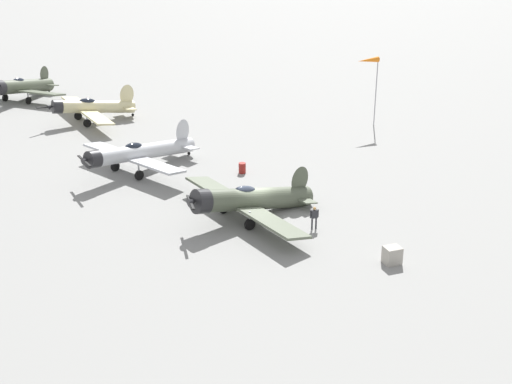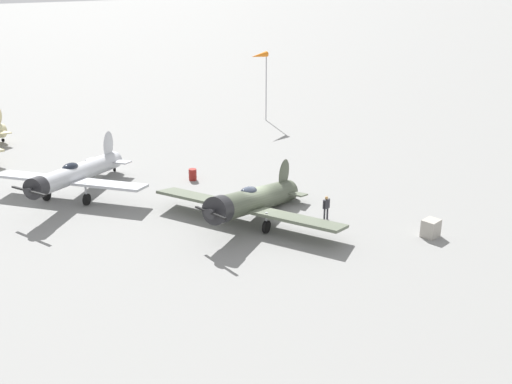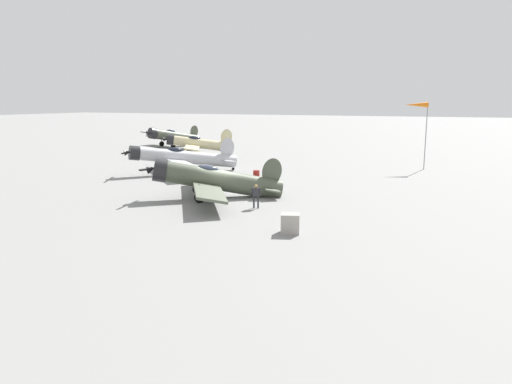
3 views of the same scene
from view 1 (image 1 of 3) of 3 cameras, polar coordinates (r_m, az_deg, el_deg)
ground_plane at (r=47.79m, az=-0.00°, el=-2.00°), size 400.00×400.00×0.00m
airplane_foreground at (r=46.99m, az=-0.52°, el=-0.64°), size 11.78×9.69×3.38m
airplane_mid_apron at (r=56.43m, az=-9.78°, el=3.27°), size 10.35×9.92×3.45m
airplane_far_line at (r=71.46m, az=-13.66°, el=6.93°), size 11.39×9.14×3.50m
airplane_outer_stand at (r=82.38m, az=-19.06°, el=8.34°), size 10.13×11.27×3.29m
ground_crew_mechanic at (r=45.57m, az=4.91°, el=-1.99°), size 0.33×0.61×1.61m
equipment_crate at (r=42.02m, az=11.35°, el=-5.21°), size 1.13×1.22×1.08m
fuel_drum at (r=55.60m, az=-1.16°, el=2.02°), size 0.62×0.62×0.86m
windsock_mast at (r=67.58m, az=9.43°, el=10.62°), size 1.51×2.37×6.95m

